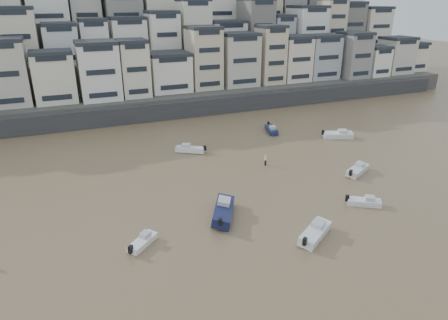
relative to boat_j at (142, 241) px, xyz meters
name	(u,v)px	position (x,y,z in m)	size (l,w,h in m)	color
harbor_wall	(174,110)	(16.01, 44.04, 1.20)	(140.00, 3.00, 3.50)	#38383A
hillside	(150,37)	(20.75, 83.88, 12.46)	(141.04, 66.00, 50.00)	#4C4C47
boat_j	(142,241)	(0.00, 0.00, 0.00)	(4.02, 1.31, 1.10)	white
boat_c	(223,210)	(9.74, 2.12, 0.40)	(6.92, 2.26, 1.89)	#14193E
boat_a	(315,231)	(16.93, -5.53, 0.23)	(5.74, 1.88, 1.57)	silver
boat_g	(338,134)	(39.43, 19.99, 0.24)	(5.75, 1.88, 1.57)	silver
boat_i	(271,129)	(30.01, 27.51, 0.15)	(5.13, 1.68, 1.40)	#161F45
boat_b	(364,201)	(26.58, -1.84, 0.03)	(4.27, 1.40, 1.16)	silver
boat_h	(190,148)	(12.74, 23.39, 0.16)	(5.18, 1.70, 1.41)	silver
boat_d	(358,169)	(32.17, 6.06, 0.17)	(5.23, 1.71, 1.43)	silver
person_pink	(265,160)	(21.46, 13.86, 0.32)	(0.44, 0.44, 1.74)	#F9AFBE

